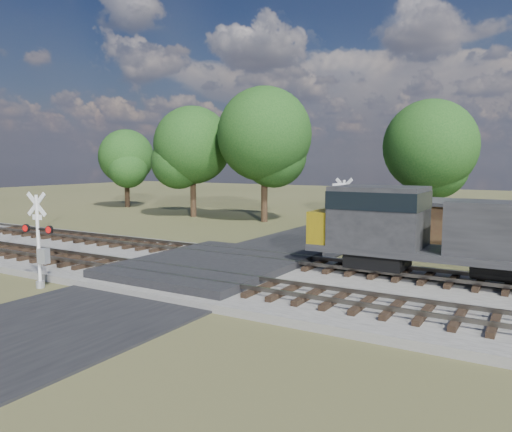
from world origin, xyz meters
The scene contains 9 objects.
ground centered at (0.00, 0.00, 0.00)m, with size 160.00×160.00×0.00m, color #484B28.
ballast_bed centered at (10.00, 0.50, 0.15)m, with size 140.00×10.00×0.30m, color gray.
road centered at (0.00, 0.00, 0.04)m, with size 7.00×60.00×0.08m, color black.
crossing_panel centered at (0.00, 0.50, 0.32)m, with size 7.00×9.00×0.62m, color #262628.
track_near centered at (3.12, -2.00, 0.41)m, with size 140.00×2.60×0.33m.
track_far centered at (3.12, 3.00, 0.41)m, with size 140.00×2.60×0.33m.
crossing_signal_near centered at (-4.49, -5.27, 1.64)m, with size 1.58×0.38×3.94m.
crossing_signal_far centered at (3.14, 8.60, 1.76)m, with size 1.71×0.38×4.24m.
equipment_shed centered at (7.42, 12.36, 1.48)m, with size 5.37×5.37×2.91m.
Camera 1 is at (13.22, -17.96, 5.16)m, focal length 35.00 mm.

